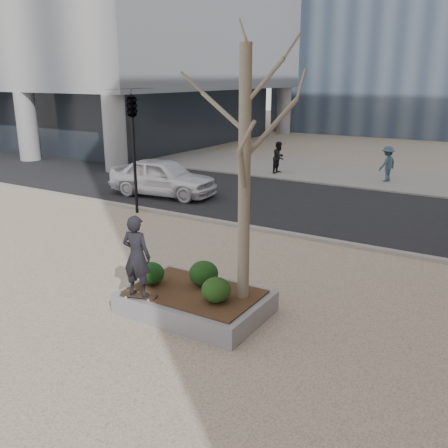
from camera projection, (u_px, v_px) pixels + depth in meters
The scene contains 15 objects.
ground at pixel (159, 301), 11.29m from camera, with size 120.00×120.00×0.00m, color tan.
street at pixel (320, 206), 19.47m from camera, with size 60.00×8.00×0.02m, color black.
far_sidewalk at pixel (370, 177), 25.20m from camera, with size 60.00×6.00×0.02m, color gray.
planter at pixel (195, 302), 10.73m from camera, with size 3.00×2.00×0.45m, color gray.
planter_mulch at pixel (195, 292), 10.66m from camera, with size 2.70×1.70×0.04m, color #382314.
sycamore_tree at pixel (245, 137), 9.46m from camera, with size 2.80×2.80×6.60m, color gray, non-canonical shape.
shrub_left at pixel (151, 273), 10.96m from camera, with size 0.58×0.58×0.49m, color #113712.
shrub_middle at pixel (204, 273), 10.89m from camera, with size 0.64×0.64×0.55m, color #133310.
shrub_right at pixel (216, 290), 10.08m from camera, with size 0.61×0.61×0.51m, color black.
skateboard at pixel (139, 297), 10.39m from camera, with size 0.78×0.20×0.07m, color black, non-canonical shape.
skateboarder at pixel (137, 256), 10.13m from camera, with size 0.63×0.41×1.72m, color black.
police_car at pixel (163, 177), 21.00m from camera, with size 1.87×4.64×1.58m, color white.
pedestrian_a at pixel (279, 157), 25.89m from camera, with size 0.79×0.62×1.63m, color black.
pedestrian_b at pixel (387, 164), 23.83m from camera, with size 1.09×0.63×1.69m, color #395067.
traffic_light_near at pixel (134, 152), 17.98m from camera, with size 0.60×2.48×4.50m, color black, non-canonical shape.
Camera 1 is at (6.63, -8.05, 4.90)m, focal length 40.00 mm.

